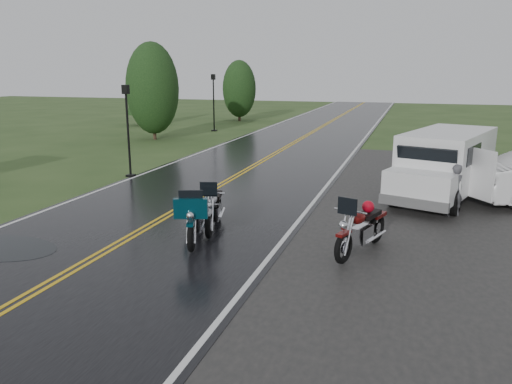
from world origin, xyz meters
TOP-DOWN VIEW (x-y plane):
  - ground at (0.00, 0.00)m, footprint 120.00×120.00m
  - road at (0.00, 10.00)m, footprint 8.00×100.00m
  - motorcycle_red at (5.46, -0.08)m, footprint 1.62×2.60m
  - motorcycle_teal at (1.98, -0.40)m, footprint 1.62×2.62m
  - motorcycle_silver at (2.00, 0.61)m, footprint 1.45×2.53m
  - van_white at (6.31, 5.34)m, footprint 3.90×6.23m
  - person_at_van at (7.98, 4.71)m, footprint 0.67×0.60m
  - lamp_post_near_left at (-4.11, 6.93)m, footprint 0.32×0.32m
  - lamp_post_far_left at (-6.86, 22.58)m, footprint 0.34×0.34m
  - tree_left_mid at (-8.75, 17.39)m, footprint 3.24×3.24m
  - tree_left_far at (-7.70, 30.39)m, footprint 2.84×2.84m
  - pine_left_far at (-13.77, 24.58)m, footprint 2.35×2.35m

SIDE VIEW (x-z plane):
  - ground at x=0.00m, z-range 0.00..0.00m
  - road at x=0.00m, z-range 0.00..0.04m
  - motorcycle_silver at x=2.00m, z-range 0.00..1.41m
  - motorcycle_red at x=5.46m, z-range 0.00..1.44m
  - motorcycle_teal at x=1.98m, z-range 0.00..1.46m
  - person_at_van at x=7.98m, z-range 0.00..1.55m
  - van_white at x=6.31m, z-range 0.00..2.29m
  - lamp_post_near_left at x=-4.11m, z-range 0.00..3.70m
  - lamp_post_far_left at x=-6.86m, z-range 0.00..4.02m
  - tree_left_far at x=-7.70m, z-range 0.00..4.36m
  - pine_left_far at x=-13.77m, z-range 0.00..4.89m
  - tree_left_mid at x=-8.75m, z-range 0.00..5.07m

